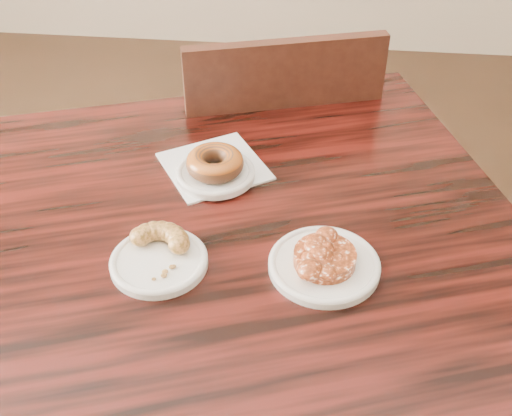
# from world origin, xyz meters

# --- Properties ---
(cafe_table) EXTENTS (1.24, 1.24, 0.75)m
(cafe_table) POSITION_xyz_m (-0.01, 0.14, 0.38)
(cafe_table) COLOR black
(cafe_table) RESTS_ON floor
(chair_far) EXTENTS (0.59, 0.59, 0.90)m
(chair_far) POSITION_xyz_m (-0.02, 0.77, 0.45)
(chair_far) COLOR black
(chair_far) RESTS_ON floor
(napkin) EXTENTS (0.24, 0.24, 0.00)m
(napkin) POSITION_xyz_m (-0.08, 0.34, 0.75)
(napkin) COLOR white
(napkin) RESTS_ON cafe_table
(plate_donut) EXTENTS (0.15, 0.15, 0.01)m
(plate_donut) POSITION_xyz_m (-0.07, 0.30, 0.76)
(plate_donut) COLOR white
(plate_donut) RESTS_ON napkin
(plate_cruller) EXTENTS (0.15, 0.15, 0.01)m
(plate_cruller) POSITION_xyz_m (-0.13, 0.06, 0.76)
(plate_cruller) COLOR white
(plate_cruller) RESTS_ON cafe_table
(plate_fritter) EXTENTS (0.18, 0.18, 0.01)m
(plate_fritter) POSITION_xyz_m (0.13, 0.08, 0.76)
(plate_fritter) COLOR white
(plate_fritter) RESTS_ON cafe_table
(glazed_donut) EXTENTS (0.11, 0.11, 0.04)m
(glazed_donut) POSITION_xyz_m (-0.07, 0.30, 0.79)
(glazed_donut) COLOR #934315
(glazed_donut) RESTS_ON plate_donut
(apple_fritter) EXTENTS (0.14, 0.14, 0.03)m
(apple_fritter) POSITION_xyz_m (0.13, 0.08, 0.78)
(apple_fritter) COLOR #431707
(apple_fritter) RESTS_ON plate_fritter
(cruller_fragment) EXTENTS (0.12, 0.12, 0.03)m
(cruller_fragment) POSITION_xyz_m (-0.13, 0.06, 0.78)
(cruller_fragment) COLOR #5B3C12
(cruller_fragment) RESTS_ON plate_cruller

